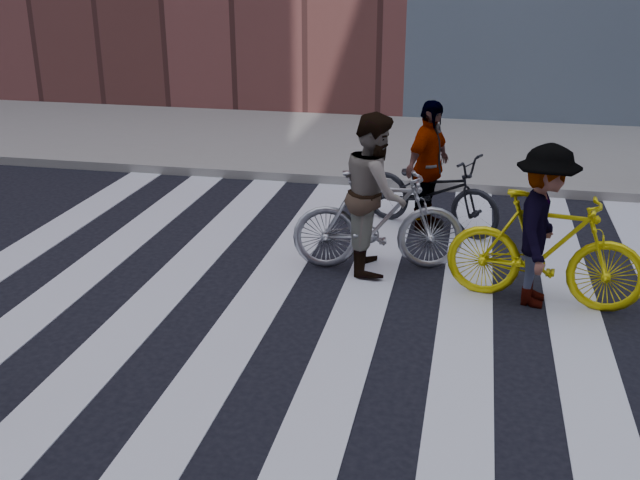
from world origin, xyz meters
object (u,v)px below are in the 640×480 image
(bike_yellow_right, at_px, (545,249))
(rider_mid, at_px, (375,193))
(bike_dark_rear, at_px, (430,191))
(rider_rear, at_px, (428,166))
(bike_silver_mid, at_px, (378,220))
(rider_right, at_px, (543,226))

(bike_yellow_right, bearing_deg, rider_mid, 81.60)
(bike_yellow_right, height_order, bike_dark_rear, bike_yellow_right)
(bike_dark_rear, bearing_deg, rider_rear, 114.18)
(bike_silver_mid, xyz_separation_m, bike_dark_rear, (0.50, 1.52, -0.07))
(bike_silver_mid, xyz_separation_m, rider_rear, (0.45, 1.52, 0.27))
(bike_yellow_right, distance_m, rider_right, 0.26)
(bike_silver_mid, bearing_deg, bike_dark_rear, -28.96)
(rider_right, relative_size, rider_rear, 0.99)
(bike_dark_rear, bearing_deg, bike_silver_mid, -174.03)
(bike_silver_mid, xyz_separation_m, rider_mid, (-0.05, 0.00, 0.33))
(bike_dark_rear, height_order, rider_rear, rider_rear)
(rider_mid, xyz_separation_m, rider_right, (1.84, -0.58, -0.07))
(bike_dark_rear, relative_size, rider_rear, 1.16)
(rider_right, bearing_deg, rider_mid, 81.16)
(bike_silver_mid, distance_m, rider_rear, 1.61)
(rider_right, bearing_deg, bike_silver_mid, 80.70)
(bike_silver_mid, distance_m, bike_dark_rear, 1.60)
(bike_dark_rear, xyz_separation_m, rider_right, (1.29, -2.10, 0.33))
(bike_silver_mid, bearing_deg, bike_yellow_right, -118.33)
(bike_yellow_right, xyz_separation_m, rider_rear, (-1.39, 2.10, 0.26))
(rider_mid, height_order, rider_right, rider_mid)
(bike_yellow_right, xyz_separation_m, rider_right, (-0.05, 0.00, 0.25))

